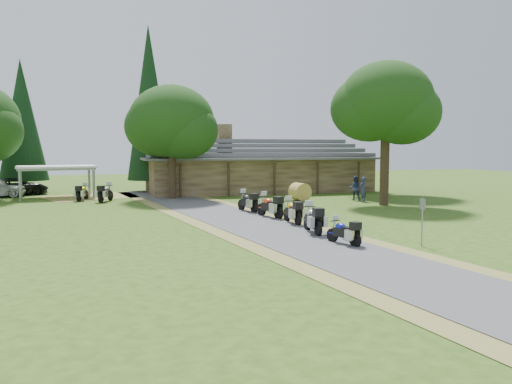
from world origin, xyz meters
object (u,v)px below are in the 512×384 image
object	(u,v)px
motorcycle_carport_a	(82,192)
motorcycle_row_b	(313,218)
motorcycle_row_a	(344,231)
motorcycle_row_d	(270,205)
motorcycle_carport_b	(106,192)
carport	(57,182)
car_dark_suv	(15,182)
motorcycle_row_e	(248,201)
motorcycle_row_c	(292,210)
lodge	(258,165)
hay_bale	(300,192)

from	to	relation	value
motorcycle_carport_a	motorcycle_row_b	bearing A→B (deg)	-131.65
motorcycle_row_a	motorcycle_row_d	xyz separation A→B (m)	(-0.24, 8.67, 0.14)
motorcycle_carport_a	motorcycle_carport_b	bearing A→B (deg)	-112.34
carport	car_dark_suv	xyz separation A→B (m)	(-3.55, 3.18, -0.19)
motorcycle_row_d	motorcycle_row_e	xyz separation A→B (m)	(-0.48, 2.91, -0.04)
motorcycle_row_a	motorcycle_row_e	xyz separation A→B (m)	(-0.72, 11.57, 0.10)
motorcycle_row_c	motorcycle_carport_a	size ratio (longest dim) A/B	1.05
lodge	motorcycle_row_b	xyz separation A→B (m)	(-4.65, -22.97, -1.72)
motorcycle_carport_b	motorcycle_row_b	bearing A→B (deg)	-127.30
car_dark_suv	hay_bale	bearing A→B (deg)	-139.75
motorcycle_row_a	motorcycle_carport_a	size ratio (longest dim) A/B	0.88
hay_bale	motorcycle_row_b	bearing A→B (deg)	-110.13
motorcycle_row_e	motorcycle_carport_a	xyz separation A→B (m)	(-10.15, 10.37, -0.02)
carport	hay_bale	world-z (taller)	carport
hay_bale	motorcycle_row_c	bearing A→B (deg)	-114.39
carport	motorcycle_row_b	xyz separation A→B (m)	(12.83, -21.93, -0.56)
motorcycle_carport_a	motorcycle_carport_b	xyz separation A→B (m)	(1.69, -1.47, 0.05)
lodge	hay_bale	size ratio (longest dim) A/B	15.82
hay_bale	motorcycle_row_d	bearing A→B (deg)	-122.77
motorcycle_row_b	motorcycle_carport_a	xyz separation A→B (m)	(-10.79, 18.97, -0.07)
lodge	motorcycle_row_a	bearing A→B (deg)	-99.99
motorcycle_carport_a	lodge	bearing A→B (deg)	-56.78
car_dark_suv	motorcycle_row_e	bearing A→B (deg)	-158.37
motorcycle_row_a	car_dark_suv	bearing A→B (deg)	13.52
car_dark_suv	motorcycle_row_d	size ratio (longest dim) A/B	2.72
motorcycle_row_a	motorcycle_carport_b	xyz separation A→B (m)	(-9.18, 20.47, 0.13)
motorcycle_row_b	lodge	bearing A→B (deg)	-5.17
carport	motorcycle_carport_b	xyz separation A→B (m)	(3.73, -4.43, -0.58)
lodge	motorcycle_row_a	size ratio (longest dim) A/B	12.61
hay_bale	car_dark_suv	bearing A→B (deg)	152.25
car_dark_suv	motorcycle_row_d	xyz separation A→B (m)	(16.21, -19.41, -0.37)
carport	motorcycle_row_c	world-z (taller)	carport
motorcycle_row_a	hay_bale	size ratio (longest dim) A/B	1.25
carport	motorcycle_carport_a	distance (m)	3.64
carport	motorcycle_row_d	distance (m)	20.59
motorcycle_row_c	carport	bearing A→B (deg)	35.19
lodge	motorcycle_carport_b	size ratio (longest dim) A/B	10.30
carport	motorcycle_row_c	distance (m)	22.88
hay_bale	motorcycle_carport_b	bearing A→B (deg)	165.45
lodge	car_dark_suv	size ratio (longest dim) A/B	3.74
motorcycle_carport_b	hay_bale	xyz separation A→B (m)	(14.17, -3.68, -0.03)
carport	motorcycle_carport_b	world-z (taller)	carport
car_dark_suv	hay_bale	distance (m)	24.23
hay_bale	motorcycle_row_a	bearing A→B (deg)	-106.54
motorcycle_row_a	motorcycle_row_e	size ratio (longest dim) A/B	0.85
motorcycle_row_a	motorcycle_row_d	size ratio (longest dim) A/B	0.81
car_dark_suv	motorcycle_carport_b	distance (m)	10.53
motorcycle_row_e	motorcycle_carport_a	bearing A→B (deg)	30.61
motorcycle_row_b	motorcycle_row_d	xyz separation A→B (m)	(-0.16, 5.70, -0.01)
lodge	motorcycle_row_d	world-z (taller)	lodge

